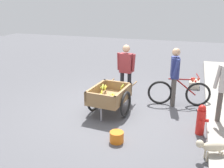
# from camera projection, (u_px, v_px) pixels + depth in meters

# --- Properties ---
(ground_plane) EXTENTS (24.00, 24.00, 0.00)m
(ground_plane) POSITION_uv_depth(u_px,v_px,m) (114.00, 111.00, 6.75)
(ground_plane) COLOR #56565B
(fruit_cart) EXTENTS (1.72, 1.00, 0.71)m
(fruit_cart) POSITION_uv_depth(u_px,v_px,m) (109.00, 97.00, 6.49)
(fruit_cart) COLOR #937047
(fruit_cart) RESTS_ON ground
(vendor_person) EXTENTS (0.23, 0.54, 1.55)m
(vendor_person) POSITION_uv_depth(u_px,v_px,m) (126.00, 67.00, 7.34)
(vendor_person) COLOR black
(vendor_person) RESTS_ON ground
(bicycle) EXTENTS (0.48, 1.64, 0.85)m
(bicycle) POSITION_uv_depth(u_px,v_px,m) (179.00, 93.00, 7.02)
(bicycle) COLOR black
(bicycle) RESTS_ON ground
(cyclist_person) EXTENTS (0.51, 0.26, 1.56)m
(cyclist_person) POSITION_uv_depth(u_px,v_px,m) (175.00, 72.00, 6.86)
(cyclist_person) COLOR #4C4742
(cyclist_person) RESTS_ON ground
(dog) EXTENTS (0.32, 0.64, 0.40)m
(dog) POSITION_uv_depth(u_px,v_px,m) (212.00, 146.00, 4.65)
(dog) COLOR beige
(dog) RESTS_ON ground
(fire_hydrant) EXTENTS (0.25, 0.25, 0.67)m
(fire_hydrant) POSITION_uv_depth(u_px,v_px,m) (201.00, 120.00, 5.52)
(fire_hydrant) COLOR red
(fire_hydrant) RESTS_ON ground
(plastic_bucket) EXTENTS (0.28, 0.28, 0.22)m
(plastic_bucket) POSITION_uv_depth(u_px,v_px,m) (117.00, 137.00, 5.28)
(plastic_bucket) COLOR orange
(plastic_bucket) RESTS_ON ground
(apple_crate) EXTENTS (0.44, 0.32, 0.32)m
(apple_crate) POSITION_uv_depth(u_px,v_px,m) (194.00, 84.00, 8.48)
(apple_crate) COLOR beige
(apple_crate) RESTS_ON ground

